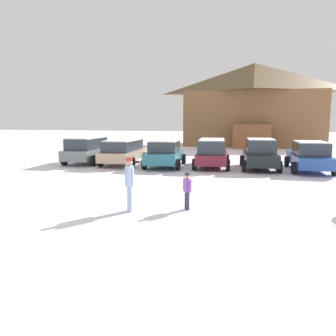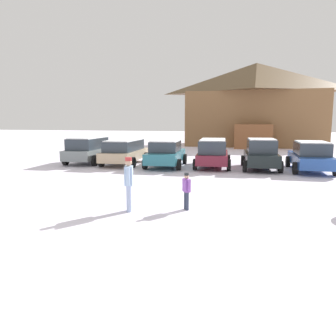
% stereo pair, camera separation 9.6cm
% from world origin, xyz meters
% --- Properties ---
extents(ground, '(160.00, 160.00, 0.00)m').
position_xyz_m(ground, '(0.00, 0.00, 0.00)').
color(ground, white).
extents(ski_lodge, '(15.14, 9.82, 8.98)m').
position_xyz_m(ski_lodge, '(4.87, 33.30, 4.56)').
color(ski_lodge, brown).
rests_on(ski_lodge, ground).
extents(parked_grey_wagon, '(2.32, 4.41, 1.69)m').
position_xyz_m(parked_grey_wagon, '(-5.92, 14.87, 0.91)').
color(parked_grey_wagon, slate).
rests_on(parked_grey_wagon, ground).
extents(parked_beige_suv, '(2.34, 4.78, 1.57)m').
position_xyz_m(parked_beige_suv, '(-3.35, 14.79, 0.86)').
color(parked_beige_suv, tan).
rests_on(parked_beige_suv, ground).
extents(parked_teal_hatchback, '(2.39, 4.56, 1.60)m').
position_xyz_m(parked_teal_hatchback, '(-0.55, 14.37, 0.81)').
color(parked_teal_hatchback, teal).
rests_on(parked_teal_hatchback, ground).
extents(parked_maroon_van, '(2.31, 4.37, 1.68)m').
position_xyz_m(parked_maroon_van, '(2.23, 14.77, 0.90)').
color(parked_maroon_van, maroon).
rests_on(parked_maroon_van, ground).
extents(parked_black_sedan, '(2.26, 4.15, 1.76)m').
position_xyz_m(parked_black_sedan, '(4.98, 14.59, 0.87)').
color(parked_black_sedan, black).
rests_on(parked_black_sedan, ground).
extents(parked_blue_hatchback, '(2.22, 4.69, 1.65)m').
position_xyz_m(parked_blue_hatchback, '(7.62, 14.56, 0.83)').
color(parked_blue_hatchback, '#264D9C').
rests_on(parked_blue_hatchback, ground).
extents(skier_adult_in_blue_parka, '(0.34, 0.60, 1.67)m').
position_xyz_m(skier_adult_in_blue_parka, '(0.77, 4.54, 0.94)').
color(skier_adult_in_blue_parka, '#9BAED4').
rests_on(skier_adult_in_blue_parka, ground).
extents(skier_child_in_purple_jacket, '(0.29, 0.37, 1.16)m').
position_xyz_m(skier_child_in_purple_jacket, '(2.45, 5.13, 0.66)').
color(skier_child_in_purple_jacket, '#2E364C').
rests_on(skier_child_in_purple_jacket, ground).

